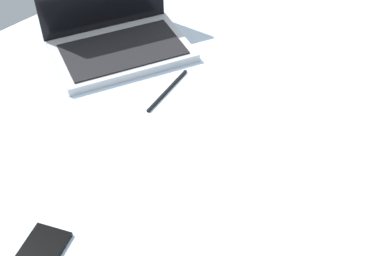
# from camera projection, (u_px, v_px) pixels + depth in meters

# --- Properties ---
(bed_mattress) EXTENTS (1.80, 1.40, 0.18)m
(bed_mattress) POSITION_uv_depth(u_px,v_px,m) (247.00, 141.00, 1.16)
(bed_mattress) COLOR silver
(bed_mattress) RESTS_ON ground
(laptop) EXTENTS (0.39, 0.34, 0.23)m
(laptop) POSITION_uv_depth(u_px,v_px,m) (116.00, 33.00, 1.26)
(laptop) COLOR #B7BABC
(laptop) RESTS_ON bed_mattress
(charger_cable) EXTENTS (0.17, 0.04, 0.01)m
(charger_cable) POSITION_uv_depth(u_px,v_px,m) (168.00, 90.00, 1.15)
(charger_cable) COLOR black
(charger_cable) RESTS_ON bed_mattress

